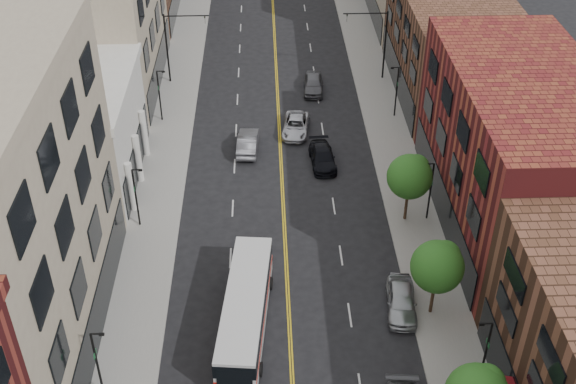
{
  "coord_description": "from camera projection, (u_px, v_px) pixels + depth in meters",
  "views": [
    {
      "loc": [
        -1.28,
        -19.64,
        34.12
      ],
      "look_at": [
        0.19,
        21.04,
        5.0
      ],
      "focal_mm": 45.0,
      "sensor_mm": 36.0,
      "label": 1
    }
  ],
  "objects": [
    {
      "name": "signal_mast_right",
      "position": [
        378.0,
        37.0,
        72.46
      ],
      "size": [
        4.49,
        0.18,
        7.2
      ],
      "color": "black",
      "rests_on": "sidewalk_right"
    },
    {
      "name": "tree_r_3",
      "position": [
        411.0,
        175.0,
        53.29
      ],
      "size": [
        3.4,
        3.4,
        5.59
      ],
      "color": "black",
      "rests_on": "sidewalk_right"
    },
    {
      "name": "city_bus",
      "position": [
        246.0,
        309.0,
        45.42
      ],
      "size": [
        3.59,
        11.52,
        2.92
      ],
      "rotation": [
        0.0,
        0.0,
        -0.1
      ],
      "color": "silver",
      "rests_on": "ground"
    },
    {
      "name": "lamp_l_1",
      "position": [
        97.0,
        361.0,
        40.3
      ],
      "size": [
        0.81,
        0.55,
        5.05
      ],
      "color": "black",
      "rests_on": "sidewalk_left"
    },
    {
      "name": "lamp_r_3",
      "position": [
        396.0,
        89.0,
        66.95
      ],
      "size": [
        0.81,
        0.55,
        5.05
      ],
      "color": "black",
      "rests_on": "sidewalk_right"
    },
    {
      "name": "car_lane_a",
      "position": [
        322.0,
        157.0,
        61.59
      ],
      "size": [
        2.36,
        5.05,
        1.43
      ],
      "primitive_type": "imported",
      "rotation": [
        0.0,
        0.0,
        0.07
      ],
      "color": "black",
      "rests_on": "ground"
    },
    {
      "name": "car_parked_far",
      "position": [
        401.0,
        301.0,
        47.28
      ],
      "size": [
        2.38,
        4.92,
        1.62
      ],
      "primitive_type": "imported",
      "rotation": [
        0.0,
        0.0,
        -0.1
      ],
      "color": "#AAADB1",
      "rests_on": "ground"
    },
    {
      "name": "car_lane_behind",
      "position": [
        248.0,
        142.0,
        63.37
      ],
      "size": [
        1.98,
        4.94,
        1.6
      ],
      "primitive_type": "imported",
      "rotation": [
        0.0,
        0.0,
        3.08
      ],
      "color": "#55555A",
      "rests_on": "ground"
    },
    {
      "name": "lamp_r_1",
      "position": [
        485.0,
        350.0,
        40.94
      ],
      "size": [
        0.81,
        0.55,
        5.05
      ],
      "color": "black",
      "rests_on": "sidewalk_right"
    },
    {
      "name": "lamp_l_3",
      "position": [
        160.0,
        93.0,
        66.31
      ],
      "size": [
        0.81,
        0.55,
        5.05
      ],
      "color": "black",
      "rests_on": "sidewalk_left"
    },
    {
      "name": "car_lane_b",
      "position": [
        296.0,
        126.0,
        65.95
      ],
      "size": [
        2.94,
        5.26,
        1.39
      ],
      "primitive_type": "imported",
      "rotation": [
        0.0,
        0.0,
        -0.13
      ],
      "color": "#B9BBC2",
      "rests_on": "ground"
    },
    {
      "name": "lamp_r_2",
      "position": [
        430.0,
        188.0,
        53.95
      ],
      "size": [
        0.81,
        0.55,
        5.05
      ],
      "color": "black",
      "rests_on": "sidewalk_right"
    },
    {
      "name": "sidewalk_left",
      "position": [
        168.0,
        148.0,
        63.96
      ],
      "size": [
        4.0,
        110.0,
        0.15
      ],
      "primitive_type": "cube",
      "color": "gray",
      "rests_on": "ground"
    },
    {
      "name": "tree_r_2",
      "position": [
        439.0,
        265.0,
        45.16
      ],
      "size": [
        3.4,
        3.4,
        5.59
      ],
      "color": "black",
      "rests_on": "sidewalk_right"
    },
    {
      "name": "car_lane_c",
      "position": [
        313.0,
        84.0,
        72.48
      ],
      "size": [
        2.21,
        4.83,
        1.61
      ],
      "primitive_type": "imported",
      "rotation": [
        0.0,
        0.0,
        -0.07
      ],
      "color": "#535358",
      "rests_on": "ground"
    },
    {
      "name": "signal_mast_left",
      "position": [
        174.0,
        40.0,
        71.86
      ],
      "size": [
        4.49,
        0.18,
        7.2
      ],
      "color": "black",
      "rests_on": "sidewalk_left"
    },
    {
      "name": "bldg_r_far_a",
      "position": [
        452.0,
        45.0,
        70.02
      ],
      "size": [
        10.0,
        20.0,
        10.0
      ],
      "primitive_type": "cube",
      "color": "#543321",
      "rests_on": "ground"
    },
    {
      "name": "bldg_r_mid",
      "position": [
        517.0,
        152.0,
        52.36
      ],
      "size": [
        10.0,
        22.0,
        12.0
      ],
      "primitive_type": "cube",
      "color": "maroon",
      "rests_on": "ground"
    },
    {
      "name": "lamp_l_2",
      "position": [
        136.0,
        194.0,
        53.31
      ],
      "size": [
        0.81,
        0.55,
        5.05
      ],
      "color": "black",
      "rests_on": "sidewalk_left"
    },
    {
      "name": "bldg_l_white",
      "position": [
        71.0,
        135.0,
        58.22
      ],
      "size": [
        10.0,
        14.0,
        8.0
      ],
      "primitive_type": "cube",
      "color": "silver",
      "rests_on": "ground"
    },
    {
      "name": "sidewalk_right",
      "position": [
        392.0,
        144.0,
        64.55
      ],
      "size": [
        4.0,
        110.0,
        0.15
      ],
      "primitive_type": "cube",
      "color": "gray",
      "rests_on": "ground"
    }
  ]
}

